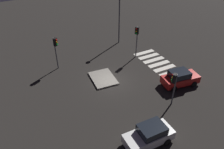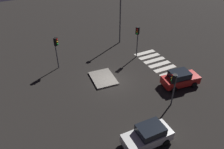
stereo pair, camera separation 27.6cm
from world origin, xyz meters
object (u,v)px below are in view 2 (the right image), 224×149
(street_lamp, at_px, (120,10))
(traffic_light_south, at_px, (174,82))
(car_white, at_px, (148,136))
(traffic_light_east, at_px, (137,35))
(traffic_island, at_px, (103,78))
(traffic_light_north, at_px, (56,46))
(car_red, at_px, (180,79))

(street_lamp, bearing_deg, traffic_light_south, 171.66)
(car_white, height_order, traffic_light_east, traffic_light_east)
(traffic_island, distance_m, street_lamp, 11.16)
(traffic_light_north, bearing_deg, street_lamp, 66.73)
(car_white, height_order, traffic_light_north, traffic_light_north)
(traffic_light_north, bearing_deg, traffic_island, 0.61)
(car_white, relative_size, traffic_light_east, 0.97)
(traffic_light_north, relative_size, traffic_light_east, 0.95)
(car_white, bearing_deg, car_red, -146.06)
(car_red, distance_m, traffic_light_east, 8.06)
(traffic_island, relative_size, car_red, 0.85)
(car_white, xyz_separation_m, street_lamp, (17.71, -6.97, 4.18))
(street_lamp, bearing_deg, traffic_light_east, 177.74)
(car_red, height_order, street_lamp, street_lamp)
(car_red, distance_m, street_lamp, 13.37)
(car_red, xyz_separation_m, street_lamp, (12.67, 0.84, 4.18))
(car_white, xyz_separation_m, car_red, (5.04, -7.80, -0.00))
(car_white, height_order, street_lamp, street_lamp)
(traffic_island, height_order, car_red, car_red)
(street_lamp, bearing_deg, traffic_island, 140.24)
(traffic_island, bearing_deg, street_lamp, -39.76)
(traffic_light_east, bearing_deg, traffic_light_south, 45.48)
(traffic_light_north, bearing_deg, car_red, 9.65)
(traffic_light_north, relative_size, street_lamp, 0.56)
(traffic_light_east, bearing_deg, car_red, 64.69)
(car_red, xyz_separation_m, traffic_light_south, (-2.05, 2.99, 1.84))
(traffic_light_east, bearing_deg, street_lamp, -125.31)
(car_red, distance_m, traffic_light_north, 14.95)
(traffic_light_south, bearing_deg, traffic_light_north, 4.73)
(car_red, bearing_deg, street_lamp, 101.60)
(traffic_light_south, bearing_deg, street_lamp, -38.46)
(traffic_island, height_order, street_lamp, street_lamp)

